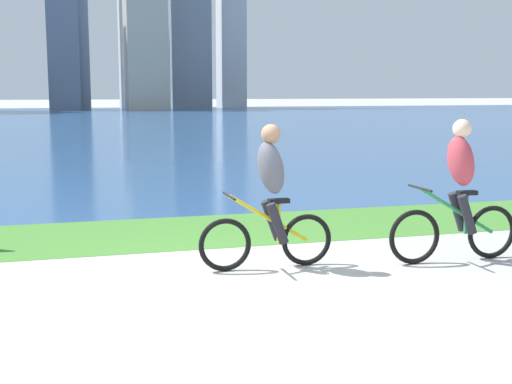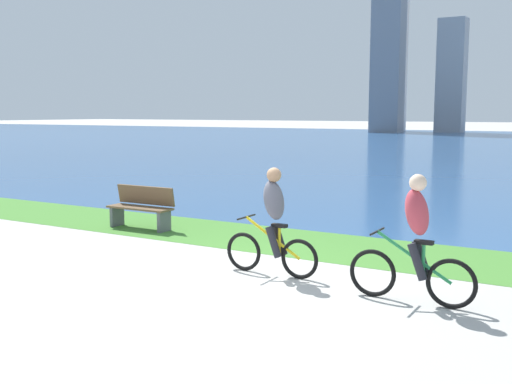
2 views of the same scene
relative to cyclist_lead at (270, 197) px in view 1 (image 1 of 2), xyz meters
The scene contains 6 objects.
ground_plane 1.08m from the cyclist_lead, 130.30° to the right, with size 300.00×300.00×0.00m, color #B2AFA8.
grass_strip_bayside 2.46m from the cyclist_lead, 101.14° to the left, with size 120.00×2.34×0.01m, color #478433.
bay_water_surface 39.70m from the cyclist_lead, 90.65° to the left, with size 300.00×72.49×0.00m, color #2D568C.
cyclist_lead is the anchor object (origin of this frame).
cyclist_trailing 2.25m from the cyclist_lead, ahead, with size 1.68×0.52×1.69m.
city_skyline_far_shore 68.14m from the cyclist_lead, 91.06° to the left, with size 40.82×11.00×27.18m.
Camera 1 is at (-1.80, -6.82, 2.02)m, focal length 48.35 mm.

